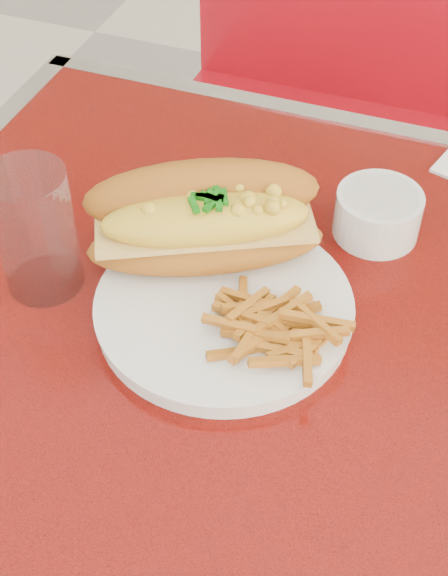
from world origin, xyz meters
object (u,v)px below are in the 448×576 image
(gravy_ramekin, at_px, (378,213))
(water_tumbler, at_px, (36,231))
(booth_bench_far, at_px, (446,227))
(sauce_cup_left, at_px, (242,210))
(diner_table, at_px, (384,459))
(fork, at_px, (283,315))
(dinner_plate, at_px, (224,308))
(mac_hoagie, at_px, (204,219))

(gravy_ramekin, bearing_deg, water_tumbler, -147.51)
(booth_bench_far, xyz_separation_m, gravy_ramekin, (-0.07, -0.62, 0.51))
(gravy_ramekin, bearing_deg, sauce_cup_left, -168.05)
(diner_table, distance_m, fork, 0.22)
(dinner_plate, relative_size, sauce_cup_left, 4.39)
(fork, bearing_deg, dinner_plate, 82.66)
(gravy_ramekin, bearing_deg, booth_bench_far, 83.16)
(water_tumbler, bearing_deg, diner_table, 2.09)
(dinner_plate, distance_m, gravy_ramekin, 0.22)
(fork, distance_m, gravy_ramekin, 0.19)
(booth_bench_far, xyz_separation_m, sauce_cup_left, (-0.23, -0.66, 0.50))
(mac_hoagie, height_order, gravy_ramekin, mac_hoagie)
(diner_table, xyz_separation_m, fork, (-0.13, 0.01, 0.18))
(gravy_ramekin, distance_m, water_tumbler, 0.38)
(sauce_cup_left, bearing_deg, gravy_ramekin, 11.95)
(booth_bench_far, xyz_separation_m, dinner_plate, (-0.19, -0.81, 0.49))
(mac_hoagie, xyz_separation_m, gravy_ramekin, (0.16, 0.12, -0.04))
(dinner_plate, distance_m, water_tumbler, 0.21)
(diner_table, relative_size, mac_hoagie, 4.41)
(sauce_cup_left, bearing_deg, booth_bench_far, 71.00)
(booth_bench_far, distance_m, sauce_cup_left, 0.85)
(fork, xyz_separation_m, sauce_cup_left, (-0.10, 0.15, -0.00))
(dinner_plate, xyz_separation_m, water_tumbler, (-0.20, -0.02, 0.06))
(dinner_plate, bearing_deg, water_tumbler, -174.37)
(sauce_cup_left, bearing_deg, water_tumbler, -134.25)
(dinner_plate, bearing_deg, gravy_ramekin, 56.96)
(mac_hoagie, distance_m, sauce_cup_left, 0.10)
(dinner_plate, xyz_separation_m, gravy_ramekin, (0.12, 0.18, 0.02))
(dinner_plate, height_order, fork, same)
(diner_table, distance_m, booth_bench_far, 0.87)
(dinner_plate, height_order, mac_hoagie, mac_hoagie)
(sauce_cup_left, bearing_deg, diner_table, -34.44)
(fork, height_order, sauce_cup_left, sauce_cup_left)
(booth_bench_far, distance_m, fork, 0.95)
(mac_hoagie, xyz_separation_m, sauce_cup_left, (0.01, 0.09, -0.05))
(diner_table, bearing_deg, dinner_plate, 178.46)
(booth_bench_far, relative_size, water_tumbler, 8.35)
(diner_table, xyz_separation_m, gravy_ramekin, (-0.07, 0.19, 0.19))
(dinner_plate, bearing_deg, fork, 3.68)
(fork, bearing_deg, gravy_ramekin, -28.46)
(booth_bench_far, relative_size, mac_hoagie, 4.30)
(fork, relative_size, gravy_ramekin, 0.99)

